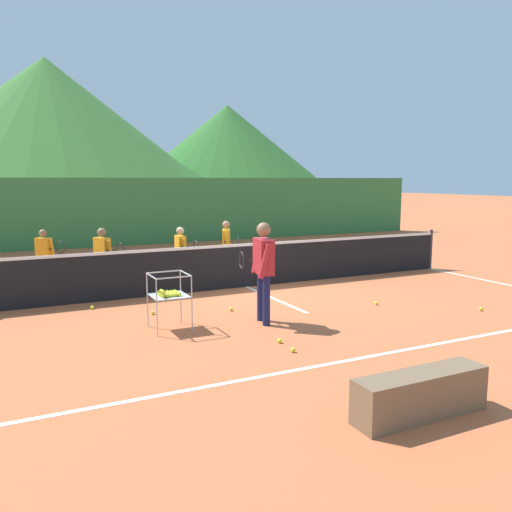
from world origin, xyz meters
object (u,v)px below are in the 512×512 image
at_px(student_1, 103,252).
at_px(student_2, 181,249).
at_px(tennis_ball_0, 92,307).
at_px(tennis_ball_6, 153,313).
at_px(courtside_bench, 420,394).
at_px(student_3, 227,243).
at_px(tennis_net, 246,265).
at_px(tennis_ball_3, 293,350).
at_px(ball_cart, 169,294).
at_px(instructor, 263,263).
at_px(tennis_ball_5, 481,309).
at_px(student_0, 45,251).
at_px(tennis_ball_1, 280,341).
at_px(tennis_ball_2, 376,303).
at_px(tennis_ball_4, 231,309).

xyz_separation_m(student_1, student_2, (1.76, -0.02, -0.03)).
xyz_separation_m(student_2, tennis_ball_0, (-2.31, -1.78, -0.74)).
xyz_separation_m(tennis_ball_6, courtside_bench, (1.37, -5.13, 0.20)).
xyz_separation_m(student_1, student_3, (3.05, 0.32, 0.01)).
distance_m(tennis_ball_0, tennis_ball_6, 1.26).
xyz_separation_m(tennis_ball_0, courtside_bench, (2.27, -6.01, 0.20)).
height_order(tennis_net, tennis_ball_3, tennis_net).
bearing_deg(tennis_ball_3, ball_cart, 123.36).
height_order(instructor, student_2, instructor).
distance_m(student_3, tennis_ball_5, 6.08).
xyz_separation_m(student_0, student_3, (4.15, -0.89, 0.07)).
height_order(tennis_ball_0, courtside_bench, courtside_bench).
relative_size(instructor, tennis_ball_1, 24.71).
bearing_deg(tennis_ball_6, ball_cart, -90.29).
relative_size(tennis_ball_2, tennis_ball_4, 1.00).
bearing_deg(tennis_ball_2, instructor, -176.48).
distance_m(student_3, tennis_ball_1, 5.66).
xyz_separation_m(instructor, ball_cart, (-1.52, 0.30, -0.43)).
xyz_separation_m(tennis_ball_4, tennis_ball_5, (4.10, -2.00, 0.00)).
relative_size(student_3, tennis_ball_3, 19.95).
relative_size(student_2, tennis_ball_5, 18.93).
xyz_separation_m(student_1, tennis_ball_4, (1.70, -3.06, -0.77)).
relative_size(student_3, tennis_ball_2, 19.95).
height_order(student_0, tennis_ball_0, student_0).
relative_size(tennis_net, student_1, 8.22).
distance_m(instructor, courtside_bench, 3.88).
bearing_deg(student_1, tennis_ball_4, -60.89).
bearing_deg(tennis_ball_3, tennis_ball_4, 86.71).
xyz_separation_m(instructor, tennis_ball_0, (-2.41, 2.21, -0.97)).
height_order(tennis_ball_1, tennis_ball_5, same).
bearing_deg(tennis_ball_1, tennis_ball_3, -94.46).
bearing_deg(courtside_bench, tennis_ball_2, 56.08).
bearing_deg(tennis_ball_6, student_2, 62.08).
xyz_separation_m(tennis_net, student_1, (-2.87, 1.23, 0.30)).
xyz_separation_m(tennis_ball_1, tennis_ball_6, (-1.24, 2.42, 0.00)).
xyz_separation_m(student_0, tennis_ball_4, (2.80, -4.26, -0.72)).
bearing_deg(courtside_bench, student_2, 89.68).
bearing_deg(tennis_net, student_1, 156.78).
relative_size(student_1, tennis_ball_3, 19.62).
relative_size(student_2, tennis_ball_6, 18.93).
bearing_deg(student_3, tennis_ball_4, -111.86).
bearing_deg(student_3, student_2, -165.41).
bearing_deg(student_0, tennis_ball_0, -79.60).
distance_m(student_0, student_3, 4.25).
bearing_deg(tennis_net, student_3, 83.14).
bearing_deg(tennis_ball_4, tennis_ball_6, 164.41).
bearing_deg(tennis_ball_3, student_3, 75.67).
height_order(student_3, ball_cart, student_3).
relative_size(tennis_net, instructor, 6.52).
bearing_deg(tennis_ball_5, tennis_ball_3, -173.51).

